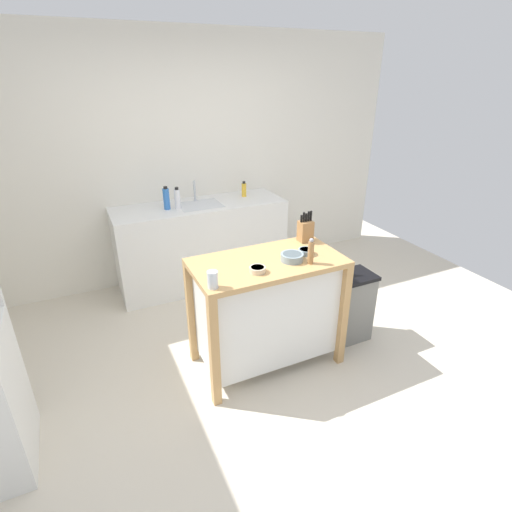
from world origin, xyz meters
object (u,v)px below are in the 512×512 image
at_px(bowl_ceramic_wide, 306,251).
at_px(bottle_spray_cleaner, 177,199).
at_px(pepper_grinder, 311,252).
at_px(bowl_stoneware_deep, 292,257).
at_px(sink_faucet, 195,191).
at_px(drinking_cup, 213,280).
at_px(bottle_hand_soap, 166,199).
at_px(kitchen_island, 267,307).
at_px(bottle_dish_soap, 244,190).
at_px(knife_block, 305,230).
at_px(bowl_ceramic_small, 258,269).
at_px(trash_bin, 350,306).

bearing_deg(bowl_ceramic_wide, bottle_spray_cleaner, 111.16).
bearing_deg(pepper_grinder, bowl_stoneware_deep, 134.36).
xyz_separation_m(pepper_grinder, sink_faucet, (-0.29, 1.85, 0.01)).
xyz_separation_m(drinking_cup, sink_faucet, (0.47, 1.89, 0.05)).
bearing_deg(bottle_hand_soap, kitchen_island, -76.09).
distance_m(pepper_grinder, bottle_dish_soap, 1.80).
xyz_separation_m(bowl_stoneware_deep, sink_faucet, (-0.19, 1.76, 0.08)).
height_order(knife_block, bottle_hand_soap, knife_block).
bearing_deg(bottle_dish_soap, pepper_grinder, -98.13).
distance_m(bowl_stoneware_deep, bottle_hand_soap, 1.69).
bearing_deg(drinking_cup, bowl_stoneware_deep, 11.73).
relative_size(knife_block, bowl_ceramic_small, 2.19).
height_order(knife_block, bowl_stoneware_deep, knife_block).
bearing_deg(bowl_ceramic_small, bottle_spray_cleaner, 94.30).
xyz_separation_m(knife_block, bowl_ceramic_wide, (-0.13, -0.23, -0.07)).
bearing_deg(bowl_ceramic_small, knife_block, 30.02).
distance_m(bowl_ceramic_wide, bottle_dish_soap, 1.64).
relative_size(knife_block, bottle_spray_cleaner, 1.12).
bearing_deg(bottle_spray_cleaner, bowl_stoneware_deep, -74.56).
xyz_separation_m(knife_block, sink_faucet, (-0.48, 1.47, 0.01)).
distance_m(bowl_stoneware_deep, bowl_ceramic_small, 0.32).
bearing_deg(bowl_ceramic_wide, bottle_dish_soap, 83.06).
relative_size(bottle_hand_soap, bottle_spray_cleaner, 1.05).
bearing_deg(knife_block, bowl_stoneware_deep, -135.23).
bearing_deg(bowl_ceramic_wide, bowl_ceramic_small, -166.06).
relative_size(trash_bin, bottle_dish_soap, 3.69).
height_order(knife_block, bottle_dish_soap, knife_block).
xyz_separation_m(pepper_grinder, bottle_hand_soap, (-0.63, 1.70, 0.01)).
relative_size(bowl_stoneware_deep, trash_bin, 0.27).
bearing_deg(drinking_cup, bottle_dish_soap, 60.91).
bearing_deg(kitchen_island, drinking_cup, -156.42).
height_order(knife_block, trash_bin, knife_block).
relative_size(bowl_stoneware_deep, bowl_ceramic_small, 1.47).
relative_size(bowl_ceramic_wide, bottle_dish_soap, 0.69).
bearing_deg(sink_faucet, pepper_grinder, -81.13).
distance_m(knife_block, bowl_ceramic_small, 0.69).
relative_size(bowl_ceramic_small, bowl_ceramic_wide, 0.97).
distance_m(bowl_stoneware_deep, sink_faucet, 1.77).
bearing_deg(bottle_dish_soap, sink_faucet, 172.49).
bearing_deg(trash_bin, sink_faucet, 116.25).
height_order(bowl_ceramic_small, trash_bin, bowl_ceramic_small).
bearing_deg(bowl_ceramic_wide, bowl_stoneware_deep, -160.73).
relative_size(bowl_ceramic_small, pepper_grinder, 0.58).
bearing_deg(knife_block, trash_bin, -31.76).
relative_size(trash_bin, bottle_spray_cleaner, 2.82).
bearing_deg(pepper_grinder, bottle_spray_cleaner, 107.63).
relative_size(bottle_dish_soap, bottle_hand_soap, 0.73).
xyz_separation_m(pepper_grinder, trash_bin, (0.55, 0.16, -0.69)).
height_order(kitchen_island, sink_faucet, sink_faucet).
height_order(pepper_grinder, bottle_spray_cleaner, bottle_spray_cleaner).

